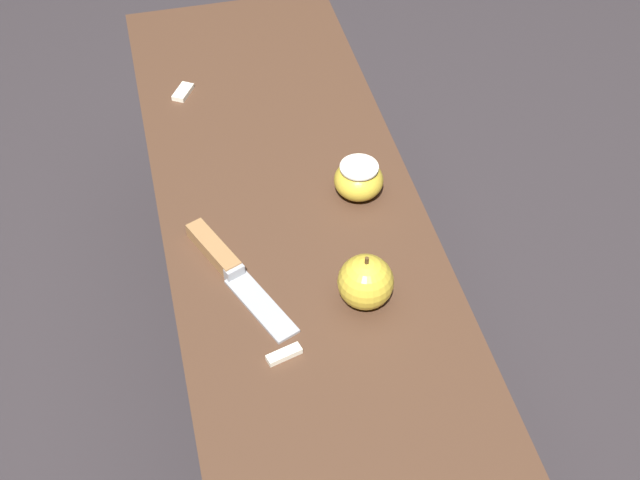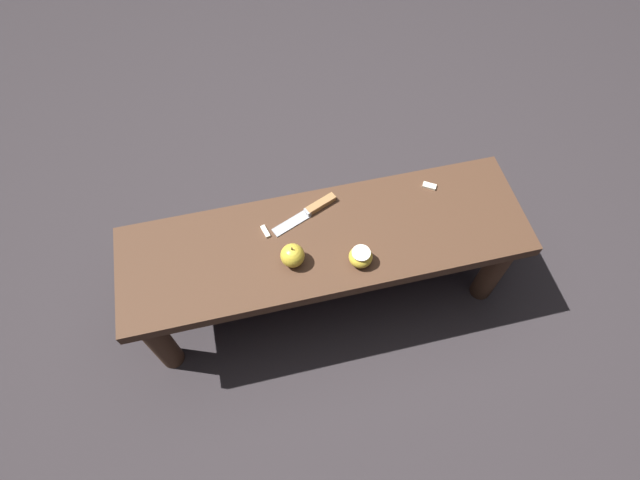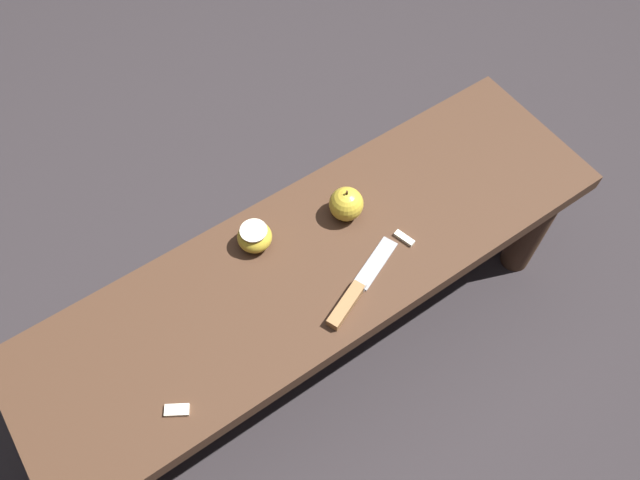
{
  "view_description": "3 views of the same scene",
  "coord_description": "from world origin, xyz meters",
  "px_view_note": "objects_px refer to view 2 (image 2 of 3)",
  "views": [
    {
      "loc": [
        -0.79,
        0.17,
        1.25
      ],
      "look_at": [
        -0.02,
        -0.02,
        0.42
      ],
      "focal_mm": 50.0,
      "sensor_mm": 36.0,
      "label": 1
    },
    {
      "loc": [
        -0.19,
        -0.74,
        1.67
      ],
      "look_at": [
        -0.02,
        -0.02,
        0.42
      ],
      "focal_mm": 28.0,
      "sensor_mm": 36.0,
      "label": 2
    },
    {
      "loc": [
        0.33,
        0.49,
        1.46
      ],
      "look_at": [
        -0.02,
        -0.02,
        0.42
      ],
      "focal_mm": 35.0,
      "sensor_mm": 36.0,
      "label": 3
    }
  ],
  "objects_px": {
    "wooden_bench": "(325,251)",
    "knife": "(313,209)",
    "apple_whole": "(293,255)",
    "apple_cut": "(361,257)"
  },
  "relations": [
    {
      "from": "knife",
      "to": "apple_whole",
      "type": "relative_size",
      "value": 2.75
    },
    {
      "from": "apple_cut",
      "to": "wooden_bench",
      "type": "bearing_deg",
      "value": 129.23
    },
    {
      "from": "knife",
      "to": "apple_whole",
      "type": "height_order",
      "value": "apple_whole"
    },
    {
      "from": "apple_whole",
      "to": "apple_cut",
      "type": "distance_m",
      "value": 0.19
    },
    {
      "from": "apple_whole",
      "to": "apple_cut",
      "type": "bearing_deg",
      "value": -12.87
    },
    {
      "from": "knife",
      "to": "apple_cut",
      "type": "bearing_deg",
      "value": 91.87
    },
    {
      "from": "wooden_bench",
      "to": "knife",
      "type": "bearing_deg",
      "value": 97.32
    },
    {
      "from": "knife",
      "to": "wooden_bench",
      "type": "bearing_deg",
      "value": 74.48
    },
    {
      "from": "apple_cut",
      "to": "apple_whole",
      "type": "bearing_deg",
      "value": 167.13
    },
    {
      "from": "wooden_bench",
      "to": "apple_cut",
      "type": "xyz_separation_m",
      "value": [
        0.08,
        -0.1,
        0.1
      ]
    }
  ]
}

